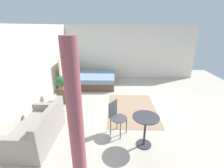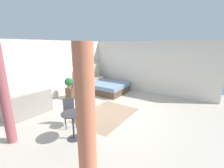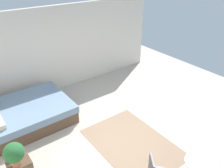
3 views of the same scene
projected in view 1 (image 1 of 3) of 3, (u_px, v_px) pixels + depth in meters
The scene contains 12 objects.
ground_plane at pixel (136, 105), 5.52m from camera, with size 9.36×9.52×0.02m, color #B2A899.
wall_back at pixel (37, 67), 5.13m from camera, with size 9.36×0.12×2.63m, color silver.
wall_right at pixel (130, 52), 8.04m from camera, with size 0.12×6.52×2.63m, color silver.
area_rug at pixel (132, 109), 5.23m from camera, with size 2.23×1.55×0.01m, color #93755B.
bed at pixel (89, 79), 7.27m from camera, with size 1.75×2.22×1.36m.
couch at pixel (39, 130), 3.72m from camera, with size 1.55×0.84×0.83m.
nightstand at pixel (65, 95), 5.69m from camera, with size 0.42×0.41×0.50m.
potted_plant at pixel (61, 82), 5.42m from camera, with size 0.37×0.37×0.49m.
vase at pixel (63, 85), 5.69m from camera, with size 0.12×0.12×0.18m.
balcony_table at pixel (145, 126), 3.50m from camera, with size 0.58×0.58×0.75m.
cafe_chair_near_window at pixel (116, 115), 3.92m from camera, with size 0.57×0.57×0.86m.
curtain_right at pixel (76, 122), 2.37m from camera, with size 0.23×0.23×2.48m.
Camera 1 is at (-4.94, 0.71, 2.60)m, focal length 25.45 mm.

